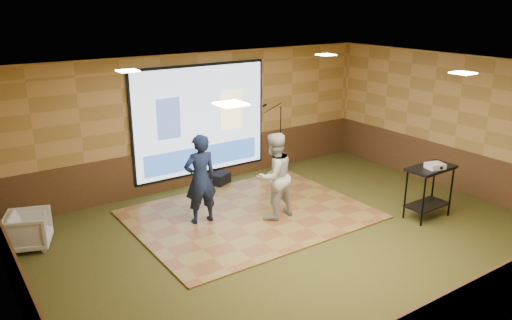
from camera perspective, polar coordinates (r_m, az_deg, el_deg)
ground at (r=9.13m, az=4.39°, el=-8.91°), size 9.00×9.00×0.00m
room_shell at (r=8.39m, az=4.73°, el=3.95°), size 9.04×7.04×3.02m
wainscot_back at (r=11.65m, az=-6.23°, el=-0.34°), size 9.00×0.04×0.95m
wainscot_front at (r=6.91m, az=23.41°, el=-15.56°), size 9.00×0.04×0.95m
wainscot_left at (r=7.33m, az=-25.06°, el=-13.73°), size 0.04×7.00×0.95m
wainscot_right at (r=12.07m, az=21.37°, el=-0.87°), size 0.04×7.00×0.95m
projector_screen at (r=11.34m, az=-6.30°, el=4.40°), size 3.32×0.06×2.52m
downlight_nw at (r=8.71m, az=-14.45°, el=9.84°), size 0.32×0.32×0.02m
downlight_ne at (r=11.00m, az=8.00°, el=11.83°), size 0.32×0.32×0.02m
downlight_sw at (r=5.76m, az=-2.89°, el=6.42°), size 0.32×0.32×0.02m
downlight_se at (r=8.85m, az=22.57°, el=9.16°), size 0.32×0.32×0.02m
dance_floor at (r=10.00m, az=-0.67°, el=-6.23°), size 4.52×3.46×0.03m
player_left at (r=9.40m, az=-6.38°, el=-2.18°), size 0.66×0.46×1.73m
player_right at (r=9.54m, az=2.06°, el=-1.86°), size 0.90×0.74×1.70m
av_table at (r=10.22m, az=19.23°, el=-2.33°), size 0.99×0.52×1.04m
projector at (r=10.04m, az=19.78°, el=-0.64°), size 0.37×0.34×0.11m
mic_stand at (r=12.38m, az=2.58°, el=0.94°), size 0.69×0.28×1.75m
banquet_chair at (r=9.50m, az=-24.56°, el=-7.31°), size 0.91×0.89×0.65m
duffel_bag at (r=11.56m, az=-4.09°, el=-2.20°), size 0.53×0.45×0.28m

